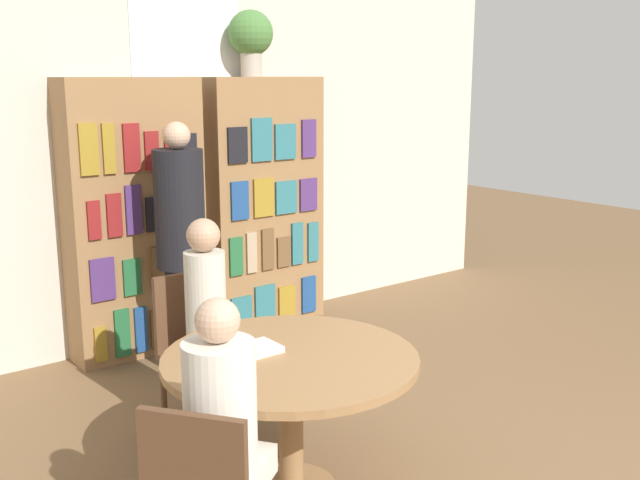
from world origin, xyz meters
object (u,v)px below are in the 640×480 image
Objects in this scene: chair_left_side at (196,342)px; librarian_standing at (180,219)px; bookshelf_right at (264,204)px; seated_reader_left at (210,317)px; flower_vase at (251,36)px; reading_table at (291,378)px; seated_reader_right at (225,429)px; bookshelf_left at (135,220)px.

chair_left_side is 1.03m from librarian_standing.
bookshelf_right is 1.60× the size of seated_reader_left.
librarian_standing is (-0.92, -0.51, -1.24)m from flower_vase.
librarian_standing is (0.34, 1.74, 0.47)m from reading_table.
seated_reader_left is at bearing 116.88° from seated_reader_right.
seated_reader_left is 1.37m from seated_reader_right.
bookshelf_right is at bearing 26.45° from librarian_standing.
librarian_standing is at bearing -151.13° from flower_vase.
reading_table is 0.98× the size of seated_reader_left.
flower_vase reaches higher than bookshelf_left.
chair_left_side is at bearing -90.00° from seated_reader_left.
bookshelf_left is 1.17× the size of librarian_standing.
reading_table is at bearing -121.03° from bookshelf_right.
librarian_standing is at bearing -153.55° from bookshelf_right.
bookshelf_right is 2.65m from reading_table.
bookshelf_right is at bearing -3.15° from flower_vase.
reading_table is at bearing -119.27° from flower_vase.
seated_reader_right reaches higher than reading_table.
chair_left_side is 0.27m from seated_reader_left.
bookshelf_right is 1.31m from flower_vase.
chair_left_side is 0.52× the size of librarian_standing.
seated_reader_right is (-1.98, -2.70, -0.30)m from bookshelf_right.
bookshelf_left is 2.24× the size of chair_left_side.
flower_vase is (-0.09, 0.00, 1.30)m from bookshelf_right.
librarian_standing is (0.34, 0.98, 0.36)m from seated_reader_left.
reading_table is at bearing 90.00° from chair_left_side.
chair_left_side is (0.00, 0.95, -0.10)m from reading_table.
bookshelf_left is at bearing -100.19° from chair_left_side.
bookshelf_left is 2.85m from seated_reader_right.
bookshelf_right is 1.13m from librarian_standing.
seated_reader_left is at bearing -130.26° from flower_vase.
seated_reader_right is at bearing -126.26° from bookshelf_right.
chair_left_side is 0.73× the size of seated_reader_right.
bookshelf_left is 2.29m from reading_table.
bookshelf_left is 1.11m from bookshelf_right.
bookshelf_left is 1.65m from flower_vase.
bookshelf_left is at bearing -98.94° from seated_reader_left.
flower_vase is at bearing 60.73° from reading_table.
chair_left_side is at bearing -100.48° from bookshelf_left.
bookshelf_right is at bearing 58.97° from reading_table.
flower_vase is 1.62m from librarian_standing.
librarian_standing reaches higher than seated_reader_left.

